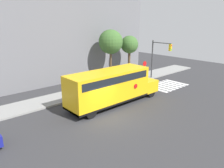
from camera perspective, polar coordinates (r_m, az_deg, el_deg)
name	(u,v)px	position (r m, az deg, el deg)	size (l,w,h in m)	color
ground_plane	(108,117)	(17.82, -1.17, -8.71)	(60.00, 60.00, 0.00)	#333335
sidewalk_strip	(66,96)	(22.77, -11.89, -3.14)	(44.00, 3.00, 0.15)	gray
building_backdrop	(35,37)	(27.42, -19.58, 11.42)	(32.00, 4.00, 11.20)	slate
crosswalk_stripes	(167,85)	(26.92, 14.13, -0.38)	(4.70, 3.20, 0.01)	white
school_bus	(111,86)	(19.72, -0.18, -0.42)	(9.73, 2.57, 3.25)	yellow
stop_sign	(144,68)	(28.57, 8.46, 4.27)	(0.68, 0.10, 2.47)	#38383A
traffic_light	(158,54)	(28.53, 11.99, 7.59)	(0.28, 2.87, 5.06)	#38383A
tree_near_sidewalk	(129,45)	(30.41, 4.59, 10.11)	(2.40, 2.40, 5.51)	brown
tree_far_sidewalk	(111,42)	(28.08, -0.35, 10.90)	(3.08, 3.08, 6.42)	brown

